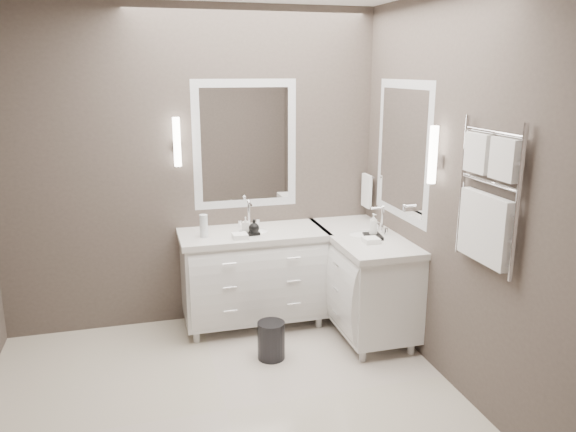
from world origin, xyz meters
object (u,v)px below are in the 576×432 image
object	(u,v)px
vanity_back	(254,272)
waste_bin	(271,340)
towel_ladder	(487,204)
vanity_right	(363,275)

from	to	relation	value
vanity_back	waste_bin	size ratio (longest dim) A/B	4.17
towel_ladder	waste_bin	size ratio (longest dim) A/B	3.03
towel_ladder	waste_bin	distance (m)	1.94
vanity_right	waste_bin	size ratio (longest dim) A/B	4.17
vanity_right	vanity_back	bearing A→B (deg)	159.62
towel_ladder	waste_bin	xyz separation A→B (m)	(-1.10, 1.00, -1.24)
vanity_right	towel_ladder	xyz separation A→B (m)	(0.23, -1.30, 0.91)
vanity_back	waste_bin	world-z (taller)	vanity_back
vanity_right	waste_bin	distance (m)	0.99
waste_bin	towel_ladder	bearing A→B (deg)	-42.15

